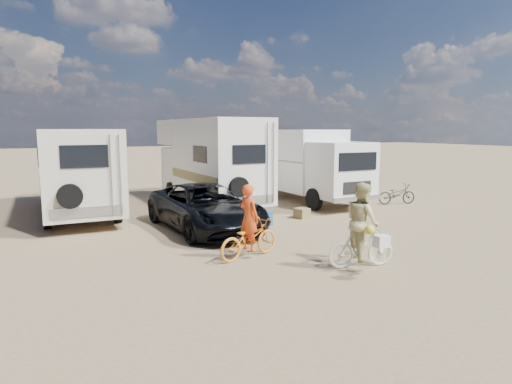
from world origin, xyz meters
name	(u,v)px	position (x,y,z in m)	size (l,w,h in m)	color
ground	(302,249)	(0.00, 0.00, 0.00)	(140.00, 140.00, 0.00)	#917756
rv_main	(210,163)	(0.15, 7.29, 1.70)	(2.21, 6.77, 3.40)	silver
rv_left	(76,172)	(-4.79, 7.50, 1.51)	(2.31, 7.26, 3.01)	#EDECCA
box_truck	(309,166)	(4.20, 6.35, 1.50)	(2.24, 6.10, 3.00)	white
dark_suv	(205,207)	(-1.48, 3.14, 0.69)	(2.28, 4.94, 1.37)	black
bike_man	(249,239)	(-1.51, -0.09, 0.45)	(0.60, 1.73, 0.91)	orange
bike_woman	(361,247)	(0.41, -1.82, 0.46)	(0.43, 1.54, 0.92)	beige
rider_man	(249,225)	(-1.51, -0.09, 0.79)	(0.57, 0.38, 1.57)	#E44A18
rider_woman	(362,229)	(0.41, -1.82, 0.85)	(0.83, 0.65, 1.70)	#C7C182
bike_parked	(397,194)	(7.01, 4.18, 0.41)	(0.55, 1.57, 0.82)	black
cooler	(262,219)	(0.32, 2.92, 0.22)	(0.56, 0.41, 0.45)	#255C8A
crate	(302,213)	(2.07, 3.40, 0.17)	(0.43, 0.43, 0.34)	olive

